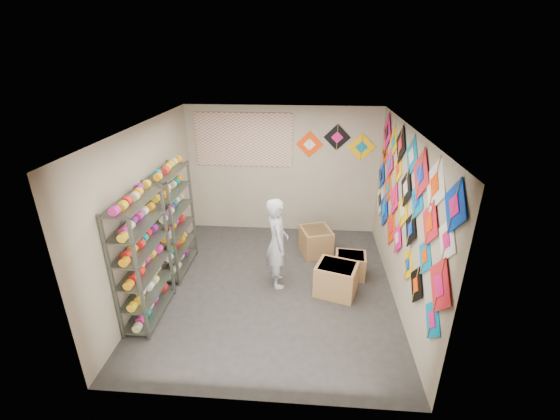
# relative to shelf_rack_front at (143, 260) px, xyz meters

# --- Properties ---
(ground) EXTENTS (4.50, 4.50, 0.00)m
(ground) POSITION_rel_shelf_rack_front_xyz_m (1.78, 0.85, -0.95)
(ground) COLOR #2D2A28
(room_walls) EXTENTS (4.50, 4.50, 4.50)m
(room_walls) POSITION_rel_shelf_rack_front_xyz_m (1.78, 0.85, 0.69)
(room_walls) COLOR tan
(room_walls) RESTS_ON ground
(shelf_rack_front) EXTENTS (0.40, 1.10, 1.90)m
(shelf_rack_front) POSITION_rel_shelf_rack_front_xyz_m (0.00, 0.00, 0.00)
(shelf_rack_front) COLOR #4C5147
(shelf_rack_front) RESTS_ON ground
(shelf_rack_back) EXTENTS (0.40, 1.10, 1.90)m
(shelf_rack_back) POSITION_rel_shelf_rack_front_xyz_m (0.00, 1.30, 0.00)
(shelf_rack_back) COLOR #4C5147
(shelf_rack_back) RESTS_ON ground
(string_spools) EXTENTS (0.12, 2.36, 0.12)m
(string_spools) POSITION_rel_shelf_rack_front_xyz_m (-0.00, 0.65, 0.10)
(string_spools) COLOR #EB2597
(string_spools) RESTS_ON ground
(kite_wall_display) EXTENTS (0.06, 4.31, 2.09)m
(kite_wall_display) POSITION_rel_shelf_rack_front_xyz_m (3.76, 0.90, 0.71)
(kite_wall_display) COLOR #0070A0
(kite_wall_display) RESTS_ON room_walls
(back_wall_kites) EXTENTS (1.61, 0.02, 0.75)m
(back_wall_kites) POSITION_rel_shelf_rack_front_xyz_m (2.87, 3.09, 1.02)
(back_wall_kites) COLOR #FF3900
(back_wall_kites) RESTS_ON room_walls
(poster) EXTENTS (2.00, 0.01, 1.10)m
(poster) POSITION_rel_shelf_rack_front_xyz_m (0.98, 3.08, 1.05)
(poster) COLOR purple
(poster) RESTS_ON room_walls
(shopkeeper) EXTENTS (0.75, 0.65, 1.57)m
(shopkeeper) POSITION_rel_shelf_rack_front_xyz_m (1.85, 0.97, -0.17)
(shopkeeper) COLOR beige
(shopkeeper) RESTS_ON ground
(carton_a) EXTENTS (0.77, 0.70, 0.53)m
(carton_a) POSITION_rel_shelf_rack_front_xyz_m (2.83, 0.77, -0.69)
(carton_a) COLOR #9D7844
(carton_a) RESTS_ON ground
(carton_b) EXTENTS (0.56, 0.48, 0.43)m
(carton_b) POSITION_rel_shelf_rack_front_xyz_m (3.11, 1.30, -0.74)
(carton_b) COLOR #9D7844
(carton_b) RESTS_ON ground
(carton_c) EXTENTS (0.69, 0.73, 0.52)m
(carton_c) POSITION_rel_shelf_rack_front_xyz_m (2.51, 2.06, -0.69)
(carton_c) COLOR #9D7844
(carton_c) RESTS_ON ground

